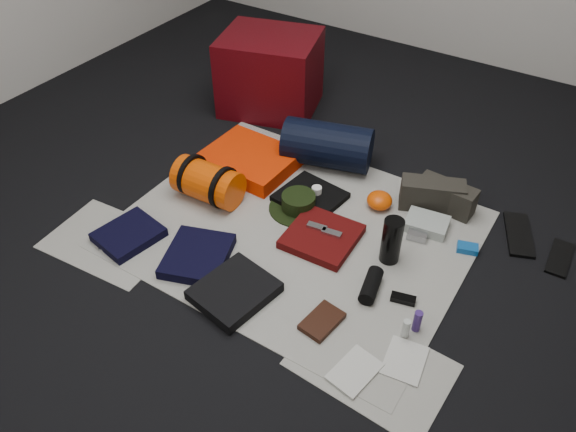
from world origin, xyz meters
The scene contains 37 objects.
floor centered at (0.00, 0.00, -0.01)m, with size 4.50×4.50×0.02m, color black.
newspaper_mat centered at (0.00, 0.00, 0.00)m, with size 1.60×1.30×0.01m, color #BAB9AC.
newspaper_sheet_front_left centered at (-0.70, -0.55, 0.00)m, with size 0.58×0.40×0.00m, color #BAB9AC.
newspaper_sheet_front_right centered at (0.65, -0.50, 0.00)m, with size 0.58×0.40×0.00m, color #BAB9AC.
red_cabinet centered at (-0.75, 0.90, 0.24)m, with size 0.57×0.47×0.47m, color #4A050B.
sleeping_pad centered at (-0.49, 0.30, 0.05)m, with size 0.47×0.39×0.09m, color #F32F02.
stuff_sack centered at (-0.50, -0.04, 0.11)m, with size 0.20×0.20×0.34m, color #DE4403.
sack_strap_left centered at (-0.60, -0.04, 0.11)m, with size 0.22×0.22×0.03m, color black.
sack_strap_right centered at (-0.40, -0.04, 0.11)m, with size 0.22×0.22×0.03m, color black.
navy_duffel centered at (-0.14, 0.55, 0.13)m, with size 0.25×0.25×0.47m, color black.
boonie_brim centered at (-0.07, 0.13, 0.01)m, with size 0.30×0.30×0.01m, color black.
boonie_crown centered at (-0.07, 0.13, 0.05)m, with size 0.17×0.17×0.07m, color black.
hiking_boot_left centered at (0.48, 0.50, 0.08)m, with size 0.31×0.12×0.16m, color #2D2A23.
hiking_boot_right centered at (0.55, 0.54, 0.08)m, with size 0.29×0.11×0.14m, color #2D2A23.
flip_flop_left centered at (0.92, 0.53, 0.01)m, with size 0.11×0.31×0.02m, color black.
flip_flop_right centered at (1.13, 0.48, 0.01)m, with size 0.09×0.24×0.01m, color black.
trousers_navy_a centered at (-0.63, -0.48, 0.03)m, with size 0.24×0.28×0.04m, color black.
trousers_navy_b centered at (-0.27, -0.42, 0.03)m, with size 0.27×0.31×0.05m, color black.
trousers_charcoal centered at (0.00, -0.50, 0.03)m, with size 0.28×0.32×0.05m, color black.
black_tshirt centered at (-0.06, 0.23, 0.02)m, with size 0.31×0.29×0.03m, color black.
red_shirt centered at (0.14, 0.00, 0.03)m, with size 0.32×0.32×0.04m, color #4A0808.
orange_stuff_sack centered at (0.27, 0.36, 0.05)m, with size 0.13×0.13×0.08m, color #DE4403.
first_aid_pouch centered at (0.53, 0.35, 0.03)m, with size 0.20×0.15×0.05m, color #9AA29B.
water_bottle centered at (0.47, 0.05, 0.12)m, with size 0.09×0.09×0.23m, color black.
speaker centered at (0.48, -0.17, 0.04)m, with size 0.07×0.07×0.18m, color black.
compact_camera centered at (0.52, 0.25, 0.02)m, with size 0.09×0.05×0.04m, color #A5A6AA.
cyan_case centered at (0.75, 0.30, 0.02)m, with size 0.09×0.06×0.03m, color #0F4E96.
toiletry_purple centered at (0.73, -0.25, 0.06)m, with size 0.03×0.03×0.10m, color navy.
toiletry_clear centered at (0.70, -0.31, 0.05)m, with size 0.03×0.03×0.09m, color #B3B9B4.
paperback_book centered at (0.39, -0.43, 0.02)m, with size 0.12×0.18×0.03m, color black.
map_booklet centered at (0.61, -0.56, 0.01)m, with size 0.14×0.20×0.01m, color beige.
map_printout centered at (0.75, -0.42, 0.01)m, with size 0.15×0.19×0.01m, color beige.
sunglasses centered at (0.62, -0.14, 0.02)m, with size 0.10×0.04×0.03m, color black.
key_cluster centered at (-0.68, -0.59, 0.01)m, with size 0.06×0.06×0.01m, color #A5A6AA.
tape_roll centered at (-0.04, 0.26, 0.05)m, with size 0.05×0.05×0.04m, color white.
energy_bar_a centered at (0.10, 0.02, 0.06)m, with size 0.10×0.04×0.01m, color #A5A6AA.
energy_bar_b centered at (0.18, 0.02, 0.06)m, with size 0.10×0.04×0.01m, color #A5A6AA.
Camera 1 is at (1.05, -1.72, 1.84)m, focal length 35.00 mm.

